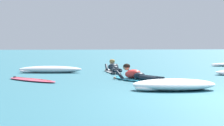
# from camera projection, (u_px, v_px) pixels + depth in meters

# --- Properties ---
(ground_plane) EXTENTS (120.00, 120.00, 0.00)m
(ground_plane) POSITION_uv_depth(u_px,v_px,m) (138.00, 69.00, 18.25)
(ground_plane) COLOR #2D6B7A
(surfer_near) EXTENTS (1.24, 2.53, 0.54)m
(surfer_near) POSITION_uv_depth(u_px,v_px,m) (136.00, 76.00, 12.48)
(surfer_near) COLOR #2DB2D1
(surfer_near) RESTS_ON ground
(surfer_far) EXTENTS (0.65, 2.72, 0.55)m
(surfer_far) POSITION_uv_depth(u_px,v_px,m) (114.00, 69.00, 16.25)
(surfer_far) COLOR white
(surfer_far) RESTS_ON ground
(drifting_surfboard) EXTENTS (1.75, 2.06, 0.16)m
(drifting_surfboard) POSITION_uv_depth(u_px,v_px,m) (31.00, 80.00, 12.46)
(drifting_surfboard) COLOR #E54C66
(drifting_surfboard) RESTS_ON ground
(whitewater_back) EXTENTS (2.46, 1.01, 0.26)m
(whitewater_back) POSITION_uv_depth(u_px,v_px,m) (50.00, 70.00, 15.88)
(whitewater_back) COLOR white
(whitewater_back) RESTS_ON ground
(whitewater_far_band) EXTENTS (2.05, 1.21, 0.27)m
(whitewater_far_band) POSITION_uv_depth(u_px,v_px,m) (174.00, 85.00, 9.97)
(whitewater_far_band) COLOR white
(whitewater_far_band) RESTS_ON ground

